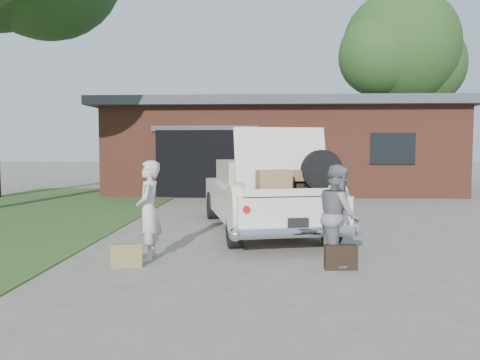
{
  "coord_description": "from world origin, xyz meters",
  "views": [
    {
      "loc": [
        0.38,
        -7.12,
        1.64
      ],
      "look_at": [
        0.0,
        0.6,
        1.1
      ],
      "focal_mm": 35.0,
      "sensor_mm": 36.0,
      "label": 1
    }
  ],
  "objects": [
    {
      "name": "ground",
      "position": [
        0.0,
        0.0,
        0.0
      ],
      "size": [
        90.0,
        90.0,
        0.0
      ],
      "primitive_type": "plane",
      "color": "gray",
      "rests_on": "ground"
    },
    {
      "name": "grass_strip",
      "position": [
        -5.5,
        3.0,
        0.01
      ],
      "size": [
        6.0,
        16.0,
        0.02
      ],
      "primitive_type": "cube",
      "color": "#2D4C1E",
      "rests_on": "ground"
    },
    {
      "name": "house",
      "position": [
        0.98,
        11.47,
        1.67
      ],
      "size": [
        12.8,
        7.8,
        3.3
      ],
      "color": "brown",
      "rests_on": "ground"
    },
    {
      "name": "tree_right",
      "position": [
        6.78,
        15.18,
        5.96
      ],
      "size": [
        6.13,
        5.33,
        8.89
      ],
      "color": "#38281E",
      "rests_on": "ground"
    },
    {
      "name": "sedan",
      "position": [
        0.39,
        2.09,
        0.71
      ],
      "size": [
        2.87,
        5.12,
        1.98
      ],
      "rotation": [
        0.0,
        0.0,
        0.22
      ],
      "color": "silver",
      "rests_on": "ground"
    },
    {
      "name": "woman_left",
      "position": [
        -1.28,
        -0.46,
        0.72
      ],
      "size": [
        0.39,
        0.56,
        1.45
      ],
      "primitive_type": "imported",
      "rotation": [
        0.0,
        0.0,
        -1.48
      ],
      "color": "beige",
      "rests_on": "ground"
    },
    {
      "name": "woman_right",
      "position": [
        1.43,
        -0.63,
        0.7
      ],
      "size": [
        0.6,
        0.73,
        1.41
      ],
      "primitive_type": "imported",
      "rotation": [
        0.0,
        0.0,
        1.67
      ],
      "color": "slate",
      "rests_on": "ground"
    },
    {
      "name": "suitcase_left",
      "position": [
        -1.48,
        -0.9,
        0.16
      ],
      "size": [
        0.44,
        0.22,
        0.33
      ],
      "primitive_type": "cube",
      "rotation": [
        0.0,
        0.0,
        0.21
      ],
      "color": "olive",
      "rests_on": "ground"
    },
    {
      "name": "suitcase_right",
      "position": [
        1.43,
        -0.87,
        0.17
      ],
      "size": [
        0.44,
        0.16,
        0.33
      ],
      "primitive_type": "cube",
      "rotation": [
        0.0,
        0.0,
        0.06
      ],
      "color": "black",
      "rests_on": "ground"
    }
  ]
}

